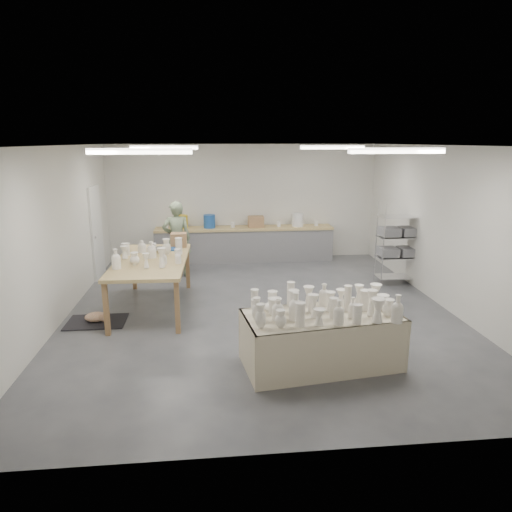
{
  "coord_description": "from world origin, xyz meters",
  "views": [
    {
      "loc": [
        -0.88,
        -7.95,
        3.08
      ],
      "look_at": [
        -0.07,
        0.02,
        1.05
      ],
      "focal_mm": 32.0,
      "sensor_mm": 36.0,
      "label": 1
    }
  ],
  "objects": [
    {
      "name": "rug",
      "position": [
        -2.9,
        -0.27,
        0.01
      ],
      "size": [
        1.0,
        0.7,
        0.02
      ],
      "primitive_type": "cube",
      "color": "black",
      "rests_on": "ground"
    },
    {
      "name": "back_counter",
      "position": [
        -0.01,
        3.68,
        0.49
      ],
      "size": [
        4.6,
        0.6,
        1.24
      ],
      "color": "tan",
      "rests_on": "ground"
    },
    {
      "name": "room",
      "position": [
        -0.11,
        0.08,
        2.06
      ],
      "size": [
        8.0,
        8.02,
        3.0
      ],
      "color": "#424449",
      "rests_on": "ground"
    },
    {
      "name": "potter",
      "position": [
        -1.66,
        2.44,
        0.88
      ],
      "size": [
        0.68,
        0.49,
        1.76
      ],
      "primitive_type": "imported",
      "rotation": [
        0.0,
        0.0,
        3.25
      ],
      "color": "gray",
      "rests_on": "ground"
    },
    {
      "name": "red_stool",
      "position": [
        -1.66,
        2.71,
        0.28
      ],
      "size": [
        0.44,
        0.44,
        0.32
      ],
      "rotation": [
        0.0,
        0.0,
        -0.42
      ],
      "color": "#B11926",
      "rests_on": "ground"
    },
    {
      "name": "cat",
      "position": [
        -2.88,
        -0.28,
        0.1
      ],
      "size": [
        0.4,
        0.29,
        0.17
      ],
      "rotation": [
        0.0,
        0.0,
        -0.01
      ],
      "color": "white",
      "rests_on": "rug"
    },
    {
      "name": "drying_table",
      "position": [
        0.63,
        -2.18,
        0.43
      ],
      "size": [
        2.26,
        1.3,
        1.12
      ],
      "rotation": [
        0.0,
        0.0,
        0.14
      ],
      "color": "olive",
      "rests_on": "ground"
    },
    {
      "name": "work_table",
      "position": [
        -1.95,
        0.42,
        0.95
      ],
      "size": [
        1.34,
        2.58,
        1.3
      ],
      "rotation": [
        0.0,
        0.0,
        -0.03
      ],
      "color": "tan",
      "rests_on": "ground"
    },
    {
      "name": "wire_shelf",
      "position": [
        3.2,
        1.4,
        0.92
      ],
      "size": [
        0.88,
        0.48,
        1.8
      ],
      "color": "silver",
      "rests_on": "ground"
    }
  ]
}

